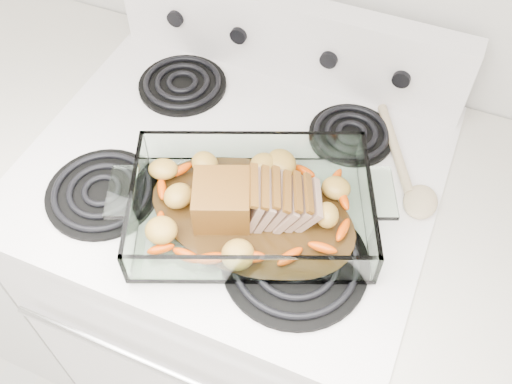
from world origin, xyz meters
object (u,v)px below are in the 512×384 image
at_px(baking_dish, 252,210).
at_px(counter_right, 501,381).
at_px(electric_range, 238,278).
at_px(pork_roast, 244,199).
at_px(counter_left, 26,201).

bearing_deg(baking_dish, counter_right, -12.46).
relative_size(electric_range, pork_roast, 5.09).
xyz_separation_m(counter_left, baking_dish, (0.75, -0.10, 0.50)).
bearing_deg(baking_dish, counter_left, 149.46).
relative_size(counter_left, counter_right, 1.00).
relative_size(counter_left, baking_dish, 2.27).
height_order(electric_range, pork_roast, electric_range).
bearing_deg(counter_right, counter_left, 180.00).
height_order(electric_range, counter_left, electric_range).
relative_size(counter_right, pork_roast, 4.24).
height_order(counter_right, pork_roast, pork_roast).
bearing_deg(electric_range, baking_dish, -50.74).
height_order(counter_left, counter_right, same).
distance_m(counter_left, baking_dish, 0.91).
height_order(counter_left, pork_roast, pork_roast).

